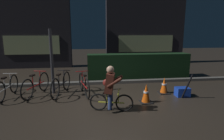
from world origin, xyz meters
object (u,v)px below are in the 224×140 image
object	(u,v)px
street_post	(52,62)
cyclist	(110,88)
traffic_cone_near	(146,94)
parked_bike_center_right	(84,84)
parked_bike_left_mid	(36,85)
parked_bike_center_left	(61,84)
blue_crate	(182,92)
traffic_cone_far	(164,86)
closed_umbrella	(187,86)
parked_bike_leftmost	(8,87)

from	to	relation	value
street_post	cyclist	distance (m)	2.56
cyclist	traffic_cone_near	bearing A→B (deg)	35.18
parked_bike_center_right	street_post	bearing A→B (deg)	64.09
street_post	parked_bike_left_mid	world-z (taller)	street_post
cyclist	parked_bike_center_left	bearing A→B (deg)	147.59
street_post	parked_bike_center_left	world-z (taller)	street_post
parked_bike_left_mid	traffic_cone_near	size ratio (longest dim) A/B	2.87
parked_bike_center_left	blue_crate	size ratio (longest dim) A/B	3.91
cyclist	traffic_cone_far	bearing A→B (deg)	44.80
blue_crate	street_post	bearing A→B (deg)	168.29
parked_bike_left_mid	closed_umbrella	distance (m)	4.99
parked_bike_left_mid	closed_umbrella	bearing A→B (deg)	-85.84
traffic_cone_near	blue_crate	size ratio (longest dim) A/B	1.32
traffic_cone_far	closed_umbrella	xyz separation A→B (m)	(0.49, -0.64, 0.14)
blue_crate	cyclist	distance (m)	2.72
parked_bike_leftmost	parked_bike_center_right	world-z (taller)	parked_bike_center_right
street_post	traffic_cone_near	distance (m)	3.33
street_post	cyclist	xyz separation A→B (m)	(1.81, -1.75, -0.49)
blue_crate	closed_umbrella	world-z (taller)	closed_umbrella
parked_bike_center_left	cyclist	xyz separation A→B (m)	(1.50, -1.56, 0.26)
street_post	blue_crate	world-z (taller)	street_post
street_post	cyclist	bearing A→B (deg)	-44.15
parked_bike_left_mid	cyclist	xyz separation A→B (m)	(2.34, -1.61, 0.27)
parked_bike_left_mid	parked_bike_center_right	bearing A→B (deg)	-78.07
street_post	parked_bike_left_mid	size ratio (longest dim) A/B	1.34
parked_bike_center_left	traffic_cone_near	world-z (taller)	parked_bike_center_left
parked_bike_leftmost	traffic_cone_near	distance (m)	4.50
parked_bike_center_left	blue_crate	distance (m)	4.11
parked_bike_center_right	blue_crate	bearing A→B (deg)	-113.84
parked_bike_center_right	closed_umbrella	bearing A→B (deg)	-117.95
street_post	traffic_cone_near	world-z (taller)	street_post
closed_umbrella	parked_bike_center_right	bearing A→B (deg)	-154.05
parked_bike_center_left	traffic_cone_near	bearing A→B (deg)	-99.52
parked_bike_center_right	parked_bike_center_left	bearing A→B (deg)	72.64
street_post	parked_bike_center_left	xyz separation A→B (m)	(0.30, -0.19, -0.75)
parked_bike_left_mid	blue_crate	world-z (taller)	parked_bike_left_mid
parked_bike_left_mid	traffic_cone_near	distance (m)	3.68
street_post	blue_crate	xyz separation A→B (m)	(4.34, -0.90, -0.97)
street_post	parked_bike_center_left	bearing A→B (deg)	-32.18
closed_umbrella	traffic_cone_far	bearing A→B (deg)	168.86
parked_bike_center_right	traffic_cone_far	world-z (taller)	parked_bike_center_right
blue_crate	closed_umbrella	bearing A→B (deg)	-87.88
cyclist	street_post	bearing A→B (deg)	149.53
parked_bike_leftmost	parked_bike_center_left	xyz separation A→B (m)	(1.72, 0.04, 0.02)
traffic_cone_far	parked_bike_center_right	bearing A→B (deg)	174.69
parked_bike_center_left	cyclist	distance (m)	2.19
street_post	parked_bike_leftmost	xyz separation A→B (m)	(-1.42, -0.22, -0.77)
traffic_cone_near	cyclist	size ratio (longest dim) A/B	0.47
traffic_cone_far	closed_umbrella	distance (m)	0.82
parked_bike_leftmost	cyclist	distance (m)	3.58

